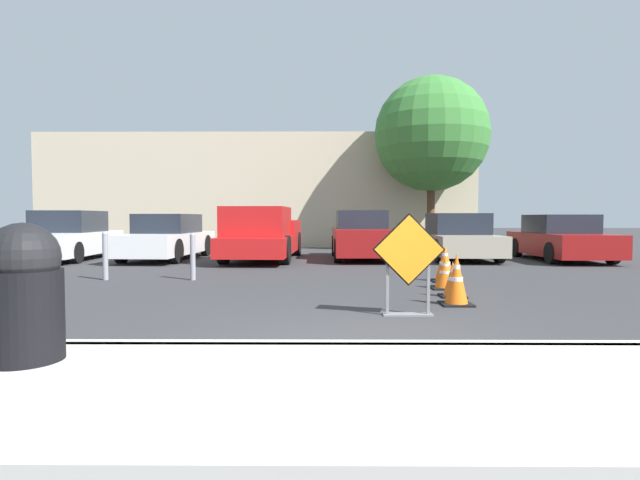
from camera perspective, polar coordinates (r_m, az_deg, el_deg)
The scene contains 20 objects.
ground_plane at distance 14.74m, azimuth 1.48°, elevation -2.55°, with size 96.00×96.00×0.00m, color #333335.
sidewalk_strip at distance 3.73m, azimuth 4.78°, elevation -17.07°, with size 30.18×2.35×0.14m.
curb_lip at distance 4.85m, azimuth 3.70°, elevation -12.39°, with size 30.18×0.20×0.14m.
road_closed_sign at distance 6.78m, azimuth 10.09°, elevation -2.23°, with size 0.98×0.20×1.38m.
traffic_cone_nearest at distance 7.82m, azimuth 15.33°, elevation -4.40°, with size 0.46×0.46×0.79m.
traffic_cone_second at distance 8.60m, azimuth 14.92°, elevation -4.40°, with size 0.41×0.41×0.59m.
traffic_cone_third at distance 9.56m, azimuth 14.14°, elevation -3.69°, with size 0.53×0.53×0.60m.
traffic_cone_fourth at distance 10.60m, azimuth 14.08°, elevation -2.65°, with size 0.54×0.54×0.75m.
parked_car_nearest at distance 17.54m, azimuth -26.75°, elevation 0.27°, with size 2.06×4.64×1.53m.
parked_car_second at distance 16.47m, azimuth -17.04°, elevation 0.21°, with size 2.00×4.78×1.43m.
pickup_truck at distance 15.38m, azimuth -6.65°, elevation 0.41°, with size 2.16×5.60×1.63m.
parked_car_third at distance 15.86m, azimuth 4.71°, elevation 0.40°, with size 1.81×4.22×1.54m.
parked_car_fourth at distance 16.39m, azimuth 15.45°, elevation 0.22°, with size 1.99×4.34×1.45m.
parked_car_fifth at distance 17.07m, azimuth 25.79°, elevation 0.08°, with size 1.95×4.23×1.41m.
trash_bin at distance 4.78m, azimuth -30.73°, elevation -5.12°, with size 0.60×0.60×1.14m.
bollard_nearest at distance 10.85m, azimuth -14.34°, elevation -1.69°, with size 0.12×0.12×1.00m.
bollard_second at distance 11.46m, azimuth -23.34°, elevation -1.53°, with size 0.12×0.12×1.03m.
bollard_third at distance 12.33m, azimuth -31.24°, elevation -1.73°, with size 0.12×0.12×0.89m.
building_facade_backdrop at distance 24.55m, azimuth -6.67°, elevation 5.40°, with size 19.53×5.00×5.06m.
street_tree_behind_lot at distance 21.10m, azimuth 12.63°, elevation 11.68°, with size 4.61×4.61×6.99m.
Camera 1 is at (-0.27, -4.67, 1.32)m, focal length 28.00 mm.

